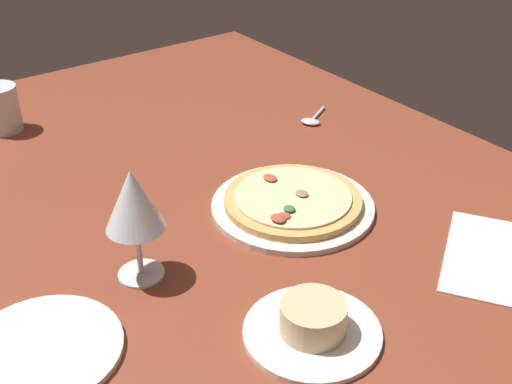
% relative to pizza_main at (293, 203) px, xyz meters
% --- Properties ---
extents(dining_table, '(1.50, 1.10, 0.04)m').
position_rel_pizza_main_xyz_m(dining_table, '(0.08, 0.09, -0.03)').
color(dining_table, brown).
rests_on(dining_table, ground).
extents(pizza_main, '(0.26, 0.26, 0.03)m').
position_rel_pizza_main_xyz_m(pizza_main, '(0.00, 0.00, 0.00)').
color(pizza_main, silver).
rests_on(pizza_main, dining_table).
extents(ramekin_on_saucer, '(0.17, 0.17, 0.05)m').
position_rel_pizza_main_xyz_m(ramekin_on_saucer, '(-0.24, 0.16, 0.01)').
color(ramekin_on_saucer, white).
rests_on(ramekin_on_saucer, dining_table).
extents(wine_glass_far, '(0.08, 0.08, 0.17)m').
position_rel_pizza_main_xyz_m(wine_glass_far, '(-0.01, 0.28, 0.11)').
color(wine_glass_far, silver).
rests_on(wine_glass_far, dining_table).
extents(water_glass, '(0.08, 0.08, 0.09)m').
position_rel_pizza_main_xyz_m(water_glass, '(0.57, 0.28, 0.03)').
color(water_glass, silver).
rests_on(water_glass, dining_table).
extents(side_plate, '(0.19, 0.19, 0.01)m').
position_rel_pizza_main_xyz_m(side_plate, '(-0.07, 0.45, -0.01)').
color(side_plate, silver).
rests_on(side_plate, dining_table).
extents(paper_menu, '(0.23, 0.25, 0.00)m').
position_rel_pizza_main_xyz_m(paper_menu, '(-0.28, -0.15, -0.01)').
color(paper_menu, silver).
rests_on(paper_menu, dining_table).
extents(spoon, '(0.07, 0.09, 0.01)m').
position_rel_pizza_main_xyz_m(spoon, '(0.23, -0.24, -0.01)').
color(spoon, silver).
rests_on(spoon, dining_table).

